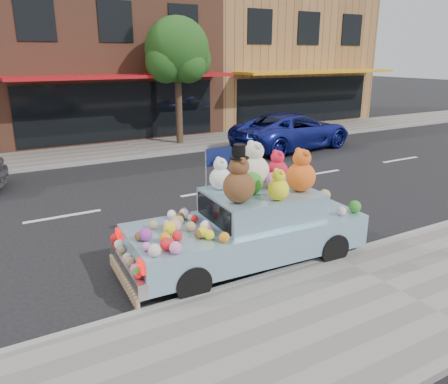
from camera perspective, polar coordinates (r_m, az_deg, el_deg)
ground at (r=12.39m, az=-1.86°, el=0.02°), size 120.00×120.00×0.00m
near_sidewalk at (r=7.70m, az=22.02°, el=-12.24°), size 60.00×3.00×0.12m
far_sidewalk at (r=18.20m, az=-11.55°, el=5.54°), size 60.00×3.00×0.12m
near_kerb at (r=8.57m, az=14.19°, el=-8.30°), size 60.00×0.12×0.13m
far_kerb at (r=16.81m, az=-9.91°, el=4.68°), size 60.00×0.12×0.13m
storefront_mid at (r=23.09m, az=-16.65°, el=16.62°), size 10.00×9.80×7.30m
storefront_right at (r=27.27m, az=5.16°, el=17.27°), size 10.00×9.80×7.30m
street_tree at (r=18.60m, az=-6.11°, el=17.33°), size 3.00×2.70×5.22m
car_blue at (r=18.27m, az=8.92°, el=7.89°), size 5.58×3.12×1.47m
art_car at (r=7.99m, az=3.15°, el=-3.88°), size 4.56×1.97×2.33m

